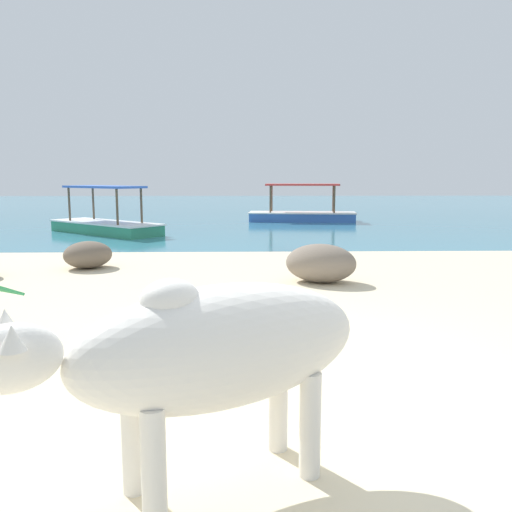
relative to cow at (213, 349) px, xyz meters
name	(u,v)px	position (x,y,z in m)	size (l,w,h in m)	color
sand_beach	(284,391)	(0.44, 1.20, -0.71)	(18.00, 14.00, 0.04)	beige
water_surface	(247,209)	(0.44, 23.20, -0.73)	(60.00, 36.00, 0.03)	teal
cow	(213,349)	(0.00, 0.00, 0.00)	(1.81, 1.22, 1.05)	silver
shore_rock_medium	(321,263)	(1.27, 5.04, -0.42)	(1.01, 0.73, 0.55)	gray
shore_rock_small	(88,255)	(-2.41, 6.34, -0.47)	(0.80, 0.72, 0.45)	#6B5B4C
boat_green	(105,223)	(-3.57, 12.07, -0.44)	(3.54, 3.26, 1.29)	#338E66
boat_blue	(302,213)	(2.24, 15.92, -0.44)	(3.78, 1.58, 1.29)	#3866B7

